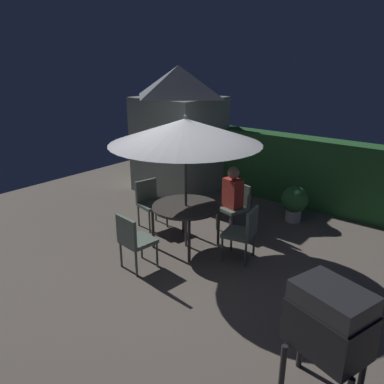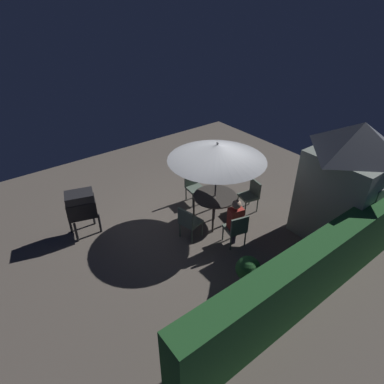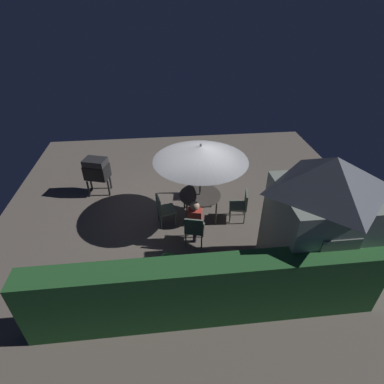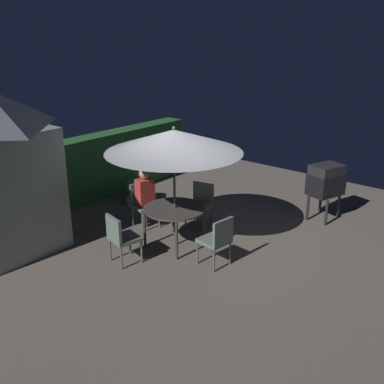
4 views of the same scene
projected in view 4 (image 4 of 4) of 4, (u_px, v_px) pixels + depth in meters
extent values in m
plane|color=#6B6056|center=(195.00, 244.00, 8.75)|extent=(11.00, 11.00, 0.00)
cube|color=#28602D|center=(79.00, 172.00, 10.61)|extent=(6.69, 0.51, 1.52)
cylinder|color=#47423D|center=(175.00, 209.00, 8.48)|extent=(1.15, 1.15, 0.04)
cylinder|color=#3C3834|center=(177.00, 241.00, 8.08)|extent=(0.05, 0.05, 0.72)
cylinder|color=#3C3834|center=(205.00, 227.00, 8.66)|extent=(0.05, 0.05, 0.72)
cylinder|color=#3C3834|center=(145.00, 229.00, 8.56)|extent=(0.05, 0.05, 0.72)
cylinder|color=#3C3834|center=(173.00, 216.00, 9.14)|extent=(0.05, 0.05, 0.72)
cylinder|color=#4C4C51|center=(174.00, 190.00, 8.36)|extent=(0.04, 0.04, 2.23)
cone|color=gray|center=(174.00, 141.00, 8.05)|extent=(2.46, 2.46, 0.40)
sphere|color=#4C4C51|center=(174.00, 128.00, 7.97)|extent=(0.06, 0.06, 0.06)
cube|color=black|center=(326.00, 184.00, 9.70)|extent=(0.82, 0.68, 0.45)
cube|color=#2B2B2E|center=(327.00, 170.00, 9.59)|extent=(0.78, 0.65, 0.20)
cylinder|color=#262628|center=(326.00, 213.00, 9.52)|extent=(0.06, 0.06, 0.55)
cylinder|color=#262628|center=(339.00, 204.00, 9.97)|extent=(0.06, 0.06, 0.55)
cylinder|color=#262628|center=(308.00, 208.00, 9.78)|extent=(0.06, 0.06, 0.55)
cylinder|color=#262628|center=(321.00, 200.00, 10.22)|extent=(0.06, 0.06, 0.55)
cube|color=slate|center=(146.00, 206.00, 9.40)|extent=(0.56, 0.56, 0.06)
cube|color=slate|center=(140.00, 193.00, 9.49)|extent=(0.46, 0.16, 0.45)
cylinder|color=#516155|center=(149.00, 211.00, 9.74)|extent=(0.04, 0.04, 0.45)
cylinder|color=#516155|center=(133.00, 215.00, 9.52)|extent=(0.04, 0.04, 0.45)
cylinder|color=#516155|center=(159.00, 217.00, 9.44)|extent=(0.04, 0.04, 0.45)
cylinder|color=#516155|center=(142.00, 222.00, 9.21)|extent=(0.04, 0.04, 0.45)
cube|color=slate|center=(125.00, 238.00, 7.97)|extent=(0.55, 0.55, 0.06)
cube|color=slate|center=(114.00, 229.00, 7.78)|extent=(0.15, 0.46, 0.45)
cylinder|color=#516155|center=(110.00, 249.00, 8.08)|extent=(0.04, 0.04, 0.45)
cylinder|color=#516155|center=(121.00, 257.00, 7.78)|extent=(0.04, 0.04, 0.45)
cylinder|color=#516155|center=(130.00, 243.00, 8.31)|extent=(0.04, 0.04, 0.45)
cylinder|color=#516155|center=(142.00, 251.00, 8.01)|extent=(0.04, 0.04, 0.45)
cube|color=slate|center=(214.00, 240.00, 7.89)|extent=(0.51, 0.51, 0.06)
cube|color=slate|center=(223.00, 232.00, 7.67)|extent=(0.46, 0.10, 0.45)
cylinder|color=#516155|center=(214.00, 260.00, 7.70)|extent=(0.04, 0.04, 0.45)
cylinder|color=#516155|center=(230.00, 252.00, 7.96)|extent=(0.04, 0.04, 0.45)
cylinder|color=#516155|center=(197.00, 252.00, 7.97)|extent=(0.04, 0.04, 0.45)
cylinder|color=#516155|center=(213.00, 245.00, 8.23)|extent=(0.04, 0.04, 0.45)
cube|color=slate|center=(199.00, 206.00, 9.38)|extent=(0.54, 0.54, 0.06)
cube|color=slate|center=(203.00, 193.00, 9.48)|extent=(0.14, 0.46, 0.45)
cylinder|color=#516155|center=(212.00, 215.00, 9.54)|extent=(0.04, 0.04, 0.45)
cylinder|color=#516155|center=(195.00, 212.00, 9.71)|extent=(0.04, 0.04, 0.45)
cylinder|color=#516155|center=(203.00, 222.00, 9.21)|extent=(0.04, 0.04, 0.45)
cylinder|color=#516155|center=(185.00, 218.00, 9.38)|extent=(0.04, 0.04, 0.45)
cylinder|color=silver|center=(133.00, 199.00, 10.73)|extent=(0.31, 0.31, 0.24)
sphere|color=#2D6B33|center=(132.00, 185.00, 10.61)|extent=(0.53, 0.53, 0.53)
cube|color=#CC3D33|center=(145.00, 192.00, 9.30)|extent=(0.39, 0.32, 0.55)
sphere|color=tan|center=(144.00, 174.00, 9.16)|extent=(0.22, 0.22, 0.22)
cylinder|color=#383347|center=(146.00, 216.00, 9.47)|extent=(0.10, 0.10, 0.48)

